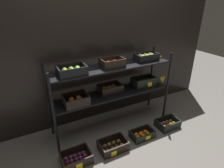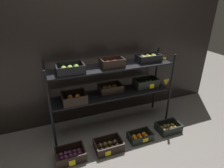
{
  "view_description": "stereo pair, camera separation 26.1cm",
  "coord_description": "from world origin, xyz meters",
  "px_view_note": "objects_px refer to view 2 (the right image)",
  "views": [
    {
      "loc": [
        -1.09,
        -2.11,
        1.8
      ],
      "look_at": [
        0.0,
        0.0,
        0.7
      ],
      "focal_mm": 29.66,
      "sensor_mm": 36.0,
      "label": 1
    },
    {
      "loc": [
        -0.85,
        -2.22,
        1.8
      ],
      "look_at": [
        0.0,
        0.0,
        0.7
      ],
      "focal_mm": 29.66,
      "sensor_mm": 36.0,
      "label": 2
    }
  ],
  "objects_px": {
    "display_rack": "(113,80)",
    "crate_ground_kiwi": "(109,146)",
    "crate_ground_tangerine": "(140,137)",
    "crate_ground_right_kiwi": "(168,128)",
    "crate_ground_plum": "(71,155)"
  },
  "relations": [
    {
      "from": "display_rack",
      "to": "crate_ground_kiwi",
      "type": "bearing_deg",
      "value": -117.83
    },
    {
      "from": "crate_ground_tangerine",
      "to": "crate_ground_right_kiwi",
      "type": "xyz_separation_m",
      "value": [
        0.49,
        0.02,
        0.0
      ]
    },
    {
      "from": "display_rack",
      "to": "crate_ground_right_kiwi",
      "type": "xyz_separation_m",
      "value": [
        0.71,
        -0.44,
        -0.71
      ]
    },
    {
      "from": "crate_ground_kiwi",
      "to": "crate_ground_right_kiwi",
      "type": "xyz_separation_m",
      "value": [
        0.96,
        0.03,
        -0.0
      ]
    },
    {
      "from": "display_rack",
      "to": "crate_ground_kiwi",
      "type": "height_order",
      "value": "display_rack"
    },
    {
      "from": "crate_ground_tangerine",
      "to": "crate_ground_right_kiwi",
      "type": "height_order",
      "value": "crate_ground_right_kiwi"
    },
    {
      "from": "crate_ground_plum",
      "to": "crate_ground_right_kiwi",
      "type": "height_order",
      "value": "crate_ground_plum"
    },
    {
      "from": "crate_ground_kiwi",
      "to": "crate_ground_tangerine",
      "type": "distance_m",
      "value": 0.47
    },
    {
      "from": "crate_ground_plum",
      "to": "crate_ground_kiwi",
      "type": "xyz_separation_m",
      "value": [
        0.49,
        -0.02,
        0.0
      ]
    },
    {
      "from": "crate_ground_kiwi",
      "to": "crate_ground_right_kiwi",
      "type": "relative_size",
      "value": 1.06
    },
    {
      "from": "crate_ground_tangerine",
      "to": "crate_ground_right_kiwi",
      "type": "bearing_deg",
      "value": 2.12
    },
    {
      "from": "crate_ground_right_kiwi",
      "to": "crate_ground_kiwi",
      "type": "bearing_deg",
      "value": -178.16
    },
    {
      "from": "crate_ground_plum",
      "to": "crate_ground_right_kiwi",
      "type": "relative_size",
      "value": 1.05
    },
    {
      "from": "crate_ground_kiwi",
      "to": "crate_ground_right_kiwi",
      "type": "bearing_deg",
      "value": 1.84
    },
    {
      "from": "display_rack",
      "to": "crate_ground_tangerine",
      "type": "relative_size",
      "value": 5.58
    }
  ]
}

